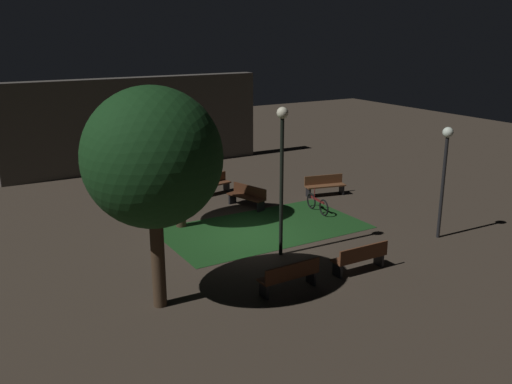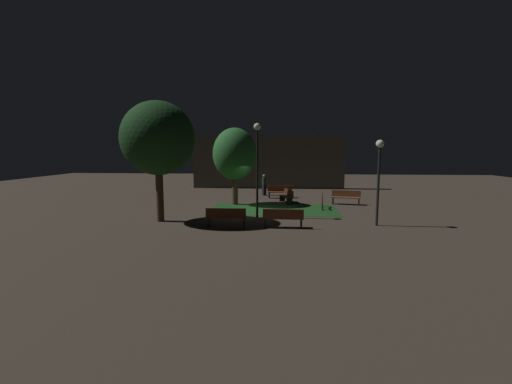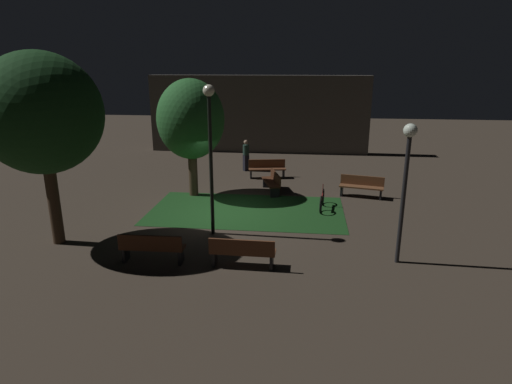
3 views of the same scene
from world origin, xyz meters
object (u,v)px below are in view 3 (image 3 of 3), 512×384
tree_left_canopy (41,114)px  bicycle (322,200)px  bench_near_trees (267,168)px  tree_near_wall (191,120)px  bench_front_left (152,247)px  bench_path_side (242,251)px  lamp_post_near_wall (406,169)px  bench_front_right (273,181)px  lamp_post_plaza_east (210,136)px  pedestrian (246,155)px  bench_back_row (362,186)px

tree_left_canopy → bicycle: 10.00m
bench_near_trees → tree_near_wall: tree_near_wall is taller
bench_near_trees → bicycle: bearing=-60.5°
bench_front_left → bench_path_side: same height
lamp_post_near_wall → tree_near_wall: bearing=142.4°
bench_front_right → lamp_post_plaza_east: (-1.59, -4.94, 2.75)m
bench_path_side → bicycle: 5.77m
lamp_post_near_wall → pedestrian: (-5.71, 10.20, -1.86)m
lamp_post_near_wall → tree_left_canopy: bearing=178.8°
bench_front_right → bench_back_row: bearing=-4.0°
bench_path_side → bench_back_row: (4.02, 7.03, 0.00)m
bench_path_side → lamp_post_near_wall: lamp_post_near_wall is taller
bench_front_left → tree_near_wall: 7.05m
bench_front_right → pedestrian: bearing=114.1°
bench_front_left → tree_left_canopy: size_ratio=0.31×
bench_path_side → tree_left_canopy: 7.01m
bench_path_side → lamp_post_plaza_east: size_ratio=0.38×
bench_path_side → bench_back_row: 8.10m
bench_back_row → lamp_post_plaza_east: 7.62m
tree_near_wall → lamp_post_plaza_east: size_ratio=1.01×
bench_back_row → tree_near_wall: (-7.06, -0.54, 2.71)m
bench_back_row → bicycle: size_ratio=1.13×
bench_front_left → lamp_post_near_wall: lamp_post_near_wall is taller
lamp_post_plaza_east → bicycle: bearing=38.7°
bench_front_left → pedestrian: (1.14, 11.04, 0.37)m
tree_near_wall → lamp_post_near_wall: (7.34, -5.65, -0.47)m
tree_left_canopy → bench_back_row: bearing=30.9°
tree_left_canopy → bicycle: bearing=26.9°
lamp_post_near_wall → bench_front_right: bearing=122.0°
bench_front_right → pedestrian: 4.12m
tree_left_canopy → lamp_post_near_wall: tree_left_canopy is taller
bench_path_side → bench_front_right: 7.30m
bench_front_right → tree_near_wall: 4.35m
bench_front_right → pedestrian: size_ratio=1.16×
tree_left_canopy → lamp_post_near_wall: 10.35m
bench_front_right → bicycle: bicycle is taller
bench_near_trees → tree_near_wall: bearing=-131.1°
bench_path_side → bicycle: (2.33, 5.28, -0.14)m
bench_back_row → tree_near_wall: tree_near_wall is taller
bicycle → tree_left_canopy: bearing=-153.1°
tree_near_wall → bicycle: tree_near_wall is taller
bench_back_row → bench_front_right: 3.77m
bench_back_row → bench_front_right: bearing=176.0°
bench_back_row → pedestrian: 6.76m
tree_left_canopy → lamp_post_near_wall: bearing=-1.2°
tree_near_wall → pedestrian: size_ratio=3.01×
bench_path_side → bench_front_right: (0.26, 7.30, 0.00)m
bench_front_left → bench_back_row: (6.58, 7.03, 0.00)m
tree_left_canopy → tree_near_wall: tree_left_canopy is taller
bench_near_trees → tree_near_wall: 5.10m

